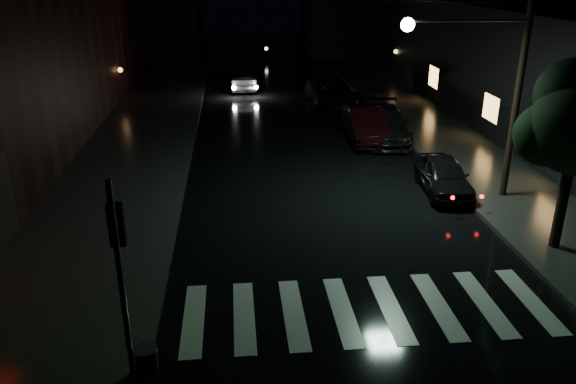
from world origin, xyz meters
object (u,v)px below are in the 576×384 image
object	(u,v)px
parked_car_b	(366,125)
parked_car_c	(384,124)
parked_car_d	(331,92)
oncoming_car	(242,78)
parked_car_a	(444,175)

from	to	relation	value
parked_car_b	parked_car_c	xyz separation A→B (m)	(0.91, 0.08, -0.00)
parked_car_d	oncoming_car	distance (m)	7.15
parked_car_a	parked_car_b	distance (m)	6.96
oncoming_car	parked_car_a	bearing A→B (deg)	106.85
parked_car_a	parked_car_b	world-z (taller)	parked_car_b
parked_car_c	parked_car_d	xyz separation A→B (m)	(-1.25, 7.79, -0.03)
parked_car_b	parked_car_c	size ratio (longest dim) A/B	0.88
parked_car_a	oncoming_car	bearing A→B (deg)	114.72
parked_car_c	parked_car_a	bearing A→B (deg)	-78.99
parked_car_b	oncoming_car	world-z (taller)	parked_car_b
parked_car_a	oncoming_car	xyz separation A→B (m)	(-6.98, 19.52, 0.10)
parked_car_d	parked_car_a	bearing A→B (deg)	-85.40
parked_car_d	oncoming_car	size ratio (longest dim) A/B	1.16
parked_car_a	parked_car_b	xyz separation A→B (m)	(-1.36, 6.83, 0.12)
parked_car_a	parked_car_b	bearing A→B (deg)	106.33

